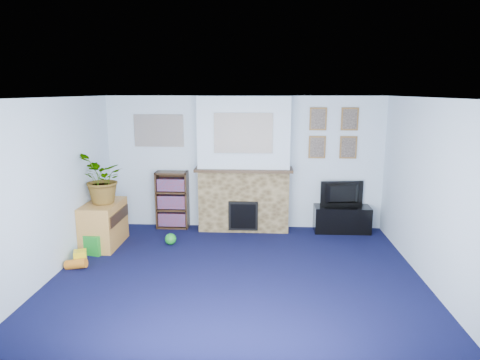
# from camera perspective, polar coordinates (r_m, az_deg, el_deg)

# --- Properties ---
(floor) EXTENTS (5.00, 4.50, 0.01)m
(floor) POSITION_cam_1_polar(r_m,az_deg,el_deg) (5.97, -0.44, -12.80)
(floor) COLOR #0E1035
(floor) RESTS_ON ground
(ceiling) EXTENTS (5.00, 4.50, 0.01)m
(ceiling) POSITION_cam_1_polar(r_m,az_deg,el_deg) (5.43, -0.48, 10.92)
(ceiling) COLOR white
(ceiling) RESTS_ON wall_back
(wall_back) EXTENTS (5.00, 0.04, 2.40)m
(wall_back) POSITION_cam_1_polar(r_m,az_deg,el_deg) (7.78, 0.59, 2.30)
(wall_back) COLOR silver
(wall_back) RESTS_ON ground
(wall_front) EXTENTS (5.00, 0.04, 2.40)m
(wall_front) POSITION_cam_1_polar(r_m,az_deg,el_deg) (3.43, -2.87, -10.18)
(wall_front) COLOR silver
(wall_front) RESTS_ON ground
(wall_left) EXTENTS (0.04, 4.50, 2.40)m
(wall_left) POSITION_cam_1_polar(r_m,az_deg,el_deg) (6.25, -24.00, -1.09)
(wall_left) COLOR silver
(wall_left) RESTS_ON ground
(wall_right) EXTENTS (0.04, 4.50, 2.40)m
(wall_right) POSITION_cam_1_polar(r_m,az_deg,el_deg) (5.97, 24.27, -1.68)
(wall_right) COLOR silver
(wall_right) RESTS_ON ground
(chimney_breast) EXTENTS (1.72, 0.50, 2.40)m
(chimney_breast) POSITION_cam_1_polar(r_m,az_deg,el_deg) (7.58, 0.52, 1.93)
(chimney_breast) COLOR brown
(chimney_breast) RESTS_ON ground
(collage_main) EXTENTS (1.00, 0.03, 0.68)m
(collage_main) POSITION_cam_1_polar(r_m,az_deg,el_deg) (7.29, 0.45, 6.26)
(collage_main) COLOR gray
(collage_main) RESTS_ON chimney_breast
(collage_left) EXTENTS (0.90, 0.03, 0.58)m
(collage_left) POSITION_cam_1_polar(r_m,az_deg,el_deg) (7.91, -10.77, 6.49)
(collage_left) COLOR gray
(collage_left) RESTS_ON wall_back
(portrait_tl) EXTENTS (0.30, 0.03, 0.40)m
(portrait_tl) POSITION_cam_1_polar(r_m,az_deg,el_deg) (7.72, 10.37, 8.02)
(portrait_tl) COLOR brown
(portrait_tl) RESTS_ON wall_back
(portrait_tr) EXTENTS (0.30, 0.03, 0.40)m
(portrait_tr) POSITION_cam_1_polar(r_m,az_deg,el_deg) (7.81, 14.42, 7.88)
(portrait_tr) COLOR brown
(portrait_tr) RESTS_ON wall_back
(portrait_bl) EXTENTS (0.30, 0.03, 0.40)m
(portrait_bl) POSITION_cam_1_polar(r_m,az_deg,el_deg) (7.77, 10.24, 4.33)
(portrait_bl) COLOR brown
(portrait_bl) RESTS_ON wall_back
(portrait_br) EXTENTS (0.30, 0.03, 0.40)m
(portrait_br) POSITION_cam_1_polar(r_m,az_deg,el_deg) (7.85, 14.23, 4.24)
(portrait_br) COLOR brown
(portrait_br) RESTS_ON wall_back
(tv_stand) EXTENTS (0.98, 0.41, 0.47)m
(tv_stand) POSITION_cam_1_polar(r_m,az_deg,el_deg) (7.91, 13.42, -5.13)
(tv_stand) COLOR black
(tv_stand) RESTS_ON ground
(television) EXTENTS (0.77, 0.18, 0.44)m
(television) POSITION_cam_1_polar(r_m,az_deg,el_deg) (7.81, 13.55, -1.84)
(television) COLOR black
(television) RESTS_ON tv_stand
(bookshelf) EXTENTS (0.58, 0.28, 1.05)m
(bookshelf) POSITION_cam_1_polar(r_m,az_deg,el_deg) (7.95, -8.99, -2.78)
(bookshelf) COLOR #322012
(bookshelf) RESTS_ON ground
(sideboard) EXTENTS (0.51, 0.92, 0.72)m
(sideboard) POSITION_cam_1_polar(r_m,az_deg,el_deg) (7.34, -17.69, -5.68)
(sideboard) COLOR #BC833C
(sideboard) RESTS_ON ground
(potted_plant) EXTENTS (0.80, 0.86, 0.81)m
(potted_plant) POSITION_cam_1_polar(r_m,az_deg,el_deg) (7.09, -17.84, 0.14)
(potted_plant) COLOR #26661E
(potted_plant) RESTS_ON sideboard
(mantel_clock) EXTENTS (0.09, 0.05, 0.12)m
(mantel_clock) POSITION_cam_1_polar(r_m,az_deg,el_deg) (7.53, -0.27, 2.14)
(mantel_clock) COLOR gold
(mantel_clock) RESTS_ON chimney_breast
(mantel_candle) EXTENTS (0.05, 0.05, 0.15)m
(mantel_candle) POSITION_cam_1_polar(r_m,az_deg,el_deg) (7.52, 3.28, 2.18)
(mantel_candle) COLOR #B2BFC6
(mantel_candle) RESTS_ON chimney_breast
(mantel_teddy) EXTENTS (0.12, 0.12, 0.12)m
(mantel_teddy) POSITION_cam_1_polar(r_m,az_deg,el_deg) (7.58, -3.87, 2.13)
(mantel_teddy) COLOR gray
(mantel_teddy) RESTS_ON chimney_breast
(mantel_can) EXTENTS (0.07, 0.07, 0.13)m
(mantel_can) POSITION_cam_1_polar(r_m,az_deg,el_deg) (7.53, 5.75, 2.00)
(mantel_can) COLOR yellow
(mantel_can) RESTS_ON chimney_breast
(green_crate) EXTENTS (0.46, 0.40, 0.31)m
(green_crate) POSITION_cam_1_polar(r_m,az_deg,el_deg) (7.14, -18.96, -8.03)
(green_crate) COLOR #198C26
(green_crate) RESTS_ON ground
(toy_ball) EXTENTS (0.19, 0.19, 0.19)m
(toy_ball) POSITION_cam_1_polar(r_m,az_deg,el_deg) (7.19, -9.24, -7.79)
(toy_ball) COLOR #198C26
(toy_ball) RESTS_ON ground
(toy_block) EXTENTS (0.23, 0.23, 0.21)m
(toy_block) POSITION_cam_1_polar(r_m,az_deg,el_deg) (6.73, -20.52, -9.65)
(toy_block) COLOR yellow
(toy_block) RESTS_ON ground
(toy_tube) EXTENTS (0.31, 0.14, 0.18)m
(toy_tube) POSITION_cam_1_polar(r_m,az_deg,el_deg) (6.62, -21.01, -10.42)
(toy_tube) COLOR orange
(toy_tube) RESTS_ON ground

